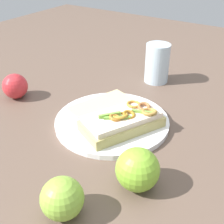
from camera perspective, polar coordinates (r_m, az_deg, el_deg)
name	(u,v)px	position (r m, az deg, el deg)	size (l,w,h in m)	color
ground_plane	(112,124)	(0.72, 0.00, -2.24)	(2.00, 2.00, 0.00)	brown
plate	(112,121)	(0.71, 0.00, -1.81)	(0.27, 0.27, 0.01)	white
sandwich	(123,121)	(0.67, 2.07, -1.72)	(0.16, 0.20, 0.05)	tan
bread_slice_side	(103,108)	(0.74, -1.74, 0.81)	(0.16, 0.09, 0.02)	beige
apple_0	(62,198)	(0.50, -9.57, -16.08)	(0.07, 0.07, 0.07)	#8ABB3E
apple_1	(15,86)	(0.86, -18.15, 4.75)	(0.07, 0.07, 0.07)	red
apple_2	(138,169)	(0.53, 4.95, -10.96)	(0.08, 0.08, 0.08)	#80BA31
drinking_glass	(157,63)	(0.91, 8.69, 9.27)	(0.07, 0.07, 0.12)	silver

